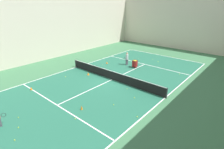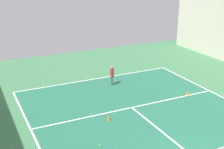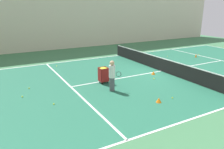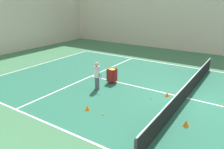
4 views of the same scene
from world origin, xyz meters
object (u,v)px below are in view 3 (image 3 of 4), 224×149
Objects in this scene: ball_cart at (103,72)px; training_cone_1 at (153,73)px; training_cone_0 at (159,100)px; coach_at_net at (112,74)px; tennis_net at (161,64)px.

training_cone_1 is at bearing -91.05° from ball_cart.
training_cone_1 is at bearing -35.88° from training_cone_0.
coach_at_net is 1.38m from ball_cart.
training_cone_0 is (-3.69, -1.03, -0.54)m from ball_cart.
coach_at_net is 6.23× the size of training_cone_1.
ball_cart is (-0.29, 4.61, 0.16)m from tennis_net.
coach_at_net reaches higher than ball_cart.
ball_cart reaches higher than training_cone_1.
training_cone_1 is (-0.35, 0.96, -0.39)m from tennis_net.
coach_at_net is at bearing 26.98° from training_cone_0.
ball_cart reaches higher than training_cone_0.
coach_at_net is 6.38× the size of training_cone_0.
coach_at_net is 1.74× the size of ball_cart.
tennis_net reaches higher than training_cone_1.
training_cone_1 is (-0.07, -3.65, -0.55)m from ball_cart.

